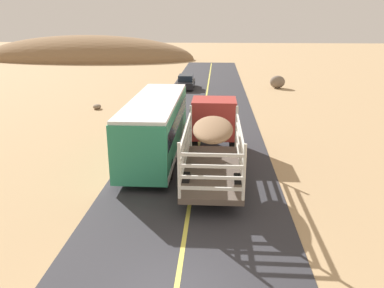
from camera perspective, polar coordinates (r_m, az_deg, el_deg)
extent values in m
cube|color=#B2332D|center=(22.30, 3.27, 3.85)|extent=(2.50, 2.20, 2.20)
cube|color=#192333|center=(22.19, 3.29, 4.98)|extent=(2.53, 1.54, 0.70)
cube|color=brown|center=(17.49, 3.01, -3.97)|extent=(2.50, 6.40, 0.24)
cylinder|color=silver|center=(20.12, -0.19, 2.68)|extent=(0.12, 0.12, 2.20)
cylinder|color=silver|center=(20.11, 6.60, 2.54)|extent=(0.12, 0.12, 2.20)
cylinder|color=silver|center=(14.18, -1.92, -4.02)|extent=(0.12, 0.12, 2.20)
cylinder|color=silver|center=(14.16, 7.74, -4.22)|extent=(0.12, 0.12, 2.20)
cube|color=silver|center=(17.34, -0.96, -2.16)|extent=(0.08, 6.30, 0.12)
cube|color=silver|center=(17.32, 7.05, -2.33)|extent=(0.08, 6.30, 0.12)
cube|color=silver|center=(14.36, 2.86, -6.61)|extent=(2.40, 0.08, 0.12)
cube|color=silver|center=(17.19, -0.97, -0.79)|extent=(0.08, 6.30, 0.12)
cube|color=silver|center=(17.17, 7.11, -0.95)|extent=(0.08, 6.30, 0.12)
cube|color=silver|center=(14.19, 2.89, -4.99)|extent=(2.40, 0.08, 0.12)
cube|color=silver|center=(17.06, -0.97, 0.61)|extent=(0.08, 6.30, 0.12)
cube|color=silver|center=(17.04, 7.17, 0.45)|extent=(0.08, 6.30, 0.12)
cube|color=silver|center=(14.02, 2.92, -3.34)|extent=(2.40, 0.08, 0.12)
cube|color=silver|center=(16.93, -0.98, 2.03)|extent=(0.08, 6.30, 0.12)
cube|color=silver|center=(16.91, 7.22, 1.87)|extent=(0.08, 6.30, 0.12)
cube|color=silver|center=(13.87, 2.95, -1.64)|extent=(2.40, 0.08, 0.12)
ellipsoid|color=#8C6B4C|center=(16.85, 3.12, 2.25)|extent=(1.75, 3.84, 0.70)
cylinder|color=black|center=(22.67, 0.46, 0.84)|extent=(0.32, 1.10, 1.10)
cylinder|color=black|center=(22.65, 5.97, 0.73)|extent=(0.32, 1.10, 1.10)
cylinder|color=black|center=(16.41, -0.89, -6.04)|extent=(0.32, 1.10, 1.10)
cylinder|color=black|center=(16.40, 6.77, -6.20)|extent=(0.32, 1.10, 1.10)
cube|color=#2D8C66|center=(21.04, -5.39, 2.66)|extent=(2.50, 10.00, 2.70)
cube|color=white|center=(20.71, -5.51, 6.48)|extent=(2.45, 9.80, 0.16)
cube|color=#192333|center=(20.92, -5.43, 3.91)|extent=(2.54, 9.20, 0.80)
cube|color=silver|center=(21.37, -5.31, -0.31)|extent=(2.53, 9.80, 0.36)
cylinder|color=black|center=(24.63, -6.68, 2.00)|extent=(0.30, 1.00, 1.00)
cylinder|color=black|center=(24.34, -1.57, 1.92)|extent=(0.30, 1.00, 1.00)
cylinder|color=black|center=(18.61, -10.19, -3.52)|extent=(0.30, 1.00, 1.00)
cylinder|color=black|center=(18.22, -3.44, -3.74)|extent=(0.30, 1.00, 1.00)
cube|color=black|center=(42.70, -0.92, 8.93)|extent=(1.80, 4.40, 0.70)
cube|color=#192333|center=(42.70, -0.92, 9.82)|extent=(1.53, 2.20, 0.60)
cylinder|color=black|center=(44.10, -1.82, 8.97)|extent=(0.22, 0.66, 0.66)
cylinder|color=black|center=(43.97, 0.26, 8.96)|extent=(0.22, 0.66, 0.66)
cylinder|color=black|center=(41.50, -2.17, 8.40)|extent=(0.22, 0.66, 0.66)
cylinder|color=black|center=(41.37, 0.03, 8.38)|extent=(0.22, 0.66, 0.66)
ellipsoid|color=#756656|center=(43.96, 12.54, 8.97)|extent=(1.63, 1.35, 1.37)
ellipsoid|color=#84705B|center=(33.76, -13.89, 5.41)|extent=(0.68, 0.82, 0.41)
ellipsoid|color=olive|center=(77.42, -15.16, 12.01)|extent=(40.45, 17.98, 8.94)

